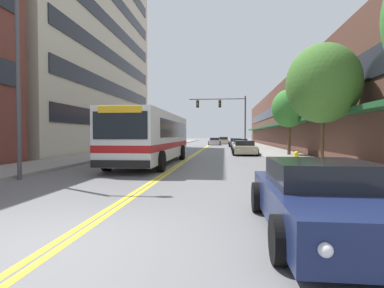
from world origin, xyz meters
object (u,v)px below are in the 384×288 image
at_px(car_red_parked_left_mid, 163,145).
at_px(street_lamp_left_near, 23,42).
at_px(car_champagne_moving_second, 224,141).
at_px(car_silver_moving_lead, 215,141).
at_px(street_tree_right_mid, 323,84).
at_px(car_white_parked_right_mid, 240,145).
at_px(city_bus, 153,136).
at_px(traffic_signal_mast, 226,111).
at_px(fire_hydrant, 296,160).
at_px(car_navy_parked_right_foreground, 322,199).
at_px(car_slate_blue_parked_right_far, 236,143).
at_px(car_beige_parked_right_end, 244,148).
at_px(street_tree_right_far, 289,108).

distance_m(car_red_parked_left_mid, street_lamp_left_near, 23.19).
xyz_separation_m(car_champagne_moving_second, street_lamp_left_near, (-7.50, -47.12, 4.68)).
relative_size(car_silver_moving_lead, street_tree_right_mid, 0.69).
bearing_deg(car_white_parked_right_mid, city_bus, -109.79).
bearing_deg(traffic_signal_mast, city_bus, -102.30).
bearing_deg(city_bus, car_champagne_moving_second, 84.15).
height_order(traffic_signal_mast, fire_hydrant, traffic_signal_mast).
xyz_separation_m(traffic_signal_mast, fire_hydrant, (3.18, -23.81, -4.19)).
bearing_deg(car_navy_parked_right_foreground, car_champagne_moving_second, 92.08).
xyz_separation_m(street_lamp_left_near, street_tree_right_mid, (12.43, 4.44, -1.06)).
xyz_separation_m(car_red_parked_left_mid, fire_hydrant, (10.25, -19.15, -0.03)).
xyz_separation_m(car_slate_blue_parked_right_far, street_lamp_left_near, (-9.31, -33.38, 4.70)).
bearing_deg(car_champagne_moving_second, city_bus, -95.85).
xyz_separation_m(car_beige_parked_right_end, traffic_signal_mast, (-1.59, 11.51, 4.18)).
bearing_deg(car_white_parked_right_mid, car_navy_parked_right_foreground, -90.12).
distance_m(street_tree_right_far, fire_hydrant, 11.05).
relative_size(car_red_parked_left_mid, fire_hydrant, 5.43).
distance_m(car_navy_parked_right_foreground, fire_hydrant, 8.98).
relative_size(car_slate_blue_parked_right_far, car_silver_moving_lead, 1.14).
height_order(city_bus, street_tree_right_far, street_tree_right_far).
bearing_deg(car_navy_parked_right_foreground, traffic_signal_mast, 92.76).
xyz_separation_m(car_silver_moving_lead, street_lamp_left_near, (-5.97, -41.08, 4.70)).
relative_size(city_bus, fire_hydrant, 13.90).
relative_size(car_white_parked_right_mid, car_champagne_moving_second, 1.08).
bearing_deg(car_silver_moving_lead, street_tree_right_mid, -80.00).
height_order(traffic_signal_mast, street_tree_right_mid, traffic_signal_mast).
relative_size(city_bus, street_tree_right_mid, 1.92).
distance_m(car_slate_blue_parked_right_far, car_silver_moving_lead, 8.40).
distance_m(street_lamp_left_near, street_tree_right_far, 19.01).
bearing_deg(fire_hydrant, car_white_parked_right_mid, 94.35).
xyz_separation_m(city_bus, car_champagne_moving_second, (4.11, 40.14, -1.07)).
relative_size(car_slate_blue_parked_right_far, street_tree_right_mid, 0.79).
relative_size(car_beige_parked_right_end, car_champagne_moving_second, 1.09).
bearing_deg(car_beige_parked_right_end, car_slate_blue_parked_right_far, 90.34).
bearing_deg(car_beige_parked_right_end, car_red_parked_left_mid, 141.66).
relative_size(traffic_signal_mast, fire_hydrant, 8.63).
bearing_deg(car_navy_parked_right_foreground, street_lamp_left_near, 150.66).
height_order(car_white_parked_right_mid, street_tree_right_far, street_tree_right_far).
bearing_deg(traffic_signal_mast, car_slate_blue_parked_right_far, 76.16).
xyz_separation_m(car_red_parked_left_mid, car_champagne_moving_second, (6.75, 24.42, 0.01)).
bearing_deg(car_navy_parked_right_foreground, fire_hydrant, 79.71).
relative_size(street_tree_right_mid, street_tree_right_far, 1.14).
relative_size(car_beige_parked_right_end, car_silver_moving_lead, 1.15).
bearing_deg(car_red_parked_left_mid, street_lamp_left_near, -91.91).
height_order(car_red_parked_left_mid, car_silver_moving_lead, car_red_parked_left_mid).
bearing_deg(street_tree_right_mid, car_silver_moving_lead, 100.00).
bearing_deg(car_champagne_moving_second, car_slate_blue_parked_right_far, -82.50).
xyz_separation_m(car_red_parked_left_mid, car_navy_parked_right_foreground, (8.65, -27.98, 0.00)).
relative_size(car_beige_parked_right_end, street_tree_right_mid, 0.80).
distance_m(car_red_parked_left_mid, car_champagne_moving_second, 25.34).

